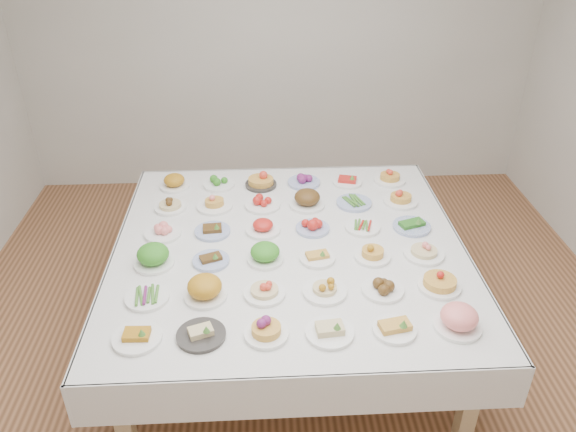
{
  "coord_description": "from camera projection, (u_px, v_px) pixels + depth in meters",
  "views": [
    {
      "loc": [
        -0.2,
        -2.92,
        2.79
      ],
      "look_at": [
        -0.03,
        0.26,
        0.88
      ],
      "focal_mm": 35.0,
      "sensor_mm": 36.0,
      "label": 1
    }
  ],
  "objects": [
    {
      "name": "room_envelope",
      "position": [
        297.0,
        88.0,
        3.0
      ],
      "size": [
        5.02,
        5.02,
        2.81
      ],
      "color": "#9D6641",
      "rests_on": "ground"
    },
    {
      "name": "display_table",
      "position": [
        289.0,
        253.0,
        3.68
      ],
      "size": [
        2.28,
        2.28,
        0.75
      ],
      "color": "white",
      "rests_on": "ground"
    },
    {
      "name": "dish_0",
      "position": [
        137.0,
        334.0,
        2.87
      ],
      "size": [
        0.25,
        0.25,
        0.1
      ],
      "color": "white",
      "rests_on": "display_table"
    },
    {
      "name": "dish_1",
      "position": [
        201.0,
        331.0,
        2.89
      ],
      "size": [
        0.25,
        0.25,
        0.1
      ],
      "color": "#2E2C29",
      "rests_on": "display_table"
    },
    {
      "name": "dish_2",
      "position": [
        266.0,
        326.0,
        2.88
      ],
      "size": [
        0.23,
        0.23,
        0.14
      ],
      "color": "white",
      "rests_on": "display_table"
    },
    {
      "name": "dish_3",
      "position": [
        330.0,
        328.0,
        2.9
      ],
      "size": [
        0.25,
        0.25,
        0.1
      ],
      "color": "white",
      "rests_on": "display_table"
    },
    {
      "name": "dish_4",
      "position": [
        395.0,
        325.0,
        2.92
      ],
      "size": [
        0.23,
        0.23,
        0.1
      ],
      "color": "white",
      "rests_on": "display_table"
    },
    {
      "name": "dish_5",
      "position": [
        459.0,
        318.0,
        2.93
      ],
      "size": [
        0.27,
        0.27,
        0.15
      ],
      "color": "white",
      "rests_on": "display_table"
    },
    {
      "name": "dish_6",
      "position": [
        147.0,
        296.0,
        3.16
      ],
      "size": [
        0.24,
        0.24,
        0.06
      ],
      "color": "white",
      "rests_on": "display_table"
    },
    {
      "name": "dish_7",
      "position": [
        205.0,
        287.0,
        3.15
      ],
      "size": [
        0.25,
        0.25,
        0.15
      ],
      "color": "white",
      "rests_on": "display_table"
    },
    {
      "name": "dish_8",
      "position": [
        264.0,
        287.0,
        3.18
      ],
      "size": [
        0.24,
        0.24,
        0.12
      ],
      "color": "white",
      "rests_on": "display_table"
    },
    {
      "name": "dish_9",
      "position": [
        325.0,
        284.0,
        3.19
      ],
      "size": [
        0.25,
        0.25,
        0.14
      ],
      "color": "white",
      "rests_on": "display_table"
    },
    {
      "name": "dish_10",
      "position": [
        383.0,
        285.0,
        3.21
      ],
      "size": [
        0.24,
        0.24,
        0.11
      ],
      "color": "white",
      "rests_on": "display_table"
    },
    {
      "name": "dish_11",
      "position": [
        440.0,
        277.0,
        3.22
      ],
      "size": [
        0.27,
        0.26,
        0.16
      ],
      "color": "white",
      "rests_on": "display_table"
    },
    {
      "name": "dish_12",
      "position": [
        153.0,
        255.0,
        3.42
      ],
      "size": [
        0.24,
        0.24,
        0.15
      ],
      "color": "white",
      "rests_on": "display_table"
    },
    {
      "name": "dish_13",
      "position": [
        211.0,
        258.0,
        3.46
      ],
      "size": [
        0.22,
        0.22,
        0.09
      ],
      "color": "#4C66B2",
      "rests_on": "display_table"
    },
    {
      "name": "dish_14",
      "position": [
        265.0,
        252.0,
        3.46
      ],
      "size": [
        0.24,
        0.24,
        0.14
      ],
      "color": "white",
      "rests_on": "display_table"
    },
    {
      "name": "dish_15",
      "position": [
        317.0,
        256.0,
        3.49
      ],
      "size": [
        0.22,
        0.22,
        0.09
      ],
      "color": "white",
      "rests_on": "display_table"
    },
    {
      "name": "dish_16",
      "position": [
        373.0,
        251.0,
        3.49
      ],
      "size": [
        0.22,
        0.22,
        0.12
      ],
      "color": "white",
      "rests_on": "display_table"
    },
    {
      "name": "dish_17",
      "position": [
        425.0,
        247.0,
        3.51
      ],
      "size": [
        0.25,
        0.25,
        0.14
      ],
      "color": "white",
      "rests_on": "display_table"
    },
    {
      "name": "dish_18",
      "position": [
        163.0,
        230.0,
        3.73
      ],
      "size": [
        0.24,
        0.24,
        0.1
      ],
      "color": "white",
      "rests_on": "display_table"
    },
    {
      "name": "dish_19",
      "position": [
        212.0,
        228.0,
        3.75
      ],
      "size": [
        0.24,
        0.24,
        0.09
      ],
      "color": "#4C66B2",
      "rests_on": "display_table"
    },
    {
      "name": "dish_20",
      "position": [
        263.0,
        225.0,
        3.75
      ],
      "size": [
        0.23,
        0.23,
        0.12
      ],
      "color": "white",
      "rests_on": "display_table"
    },
    {
      "name": "dish_21",
      "position": [
        313.0,
        224.0,
        3.78
      ],
      "size": [
        0.22,
        0.22,
        0.1
      ],
      "color": "#4C66B2",
      "rests_on": "display_table"
    },
    {
      "name": "dish_22",
      "position": [
        362.0,
        227.0,
        3.8
      ],
      "size": [
        0.23,
        0.23,
        0.05
      ],
      "color": "white",
      "rests_on": "display_table"
    },
    {
      "name": "dish_23",
      "position": [
        412.0,
        223.0,
        3.8
      ],
      "size": [
        0.25,
        0.25,
        0.11
      ],
      "color": "#4C66B2",
      "rests_on": "display_table"
    },
    {
      "name": "dish_24",
      "position": [
        170.0,
        203.0,
        4.01
      ],
      "size": [
        0.22,
        0.22,
        0.12
      ],
      "color": "white",
      "rests_on": "display_table"
    },
    {
      "name": "dish_25",
      "position": [
        214.0,
        201.0,
        4.03
      ],
      "size": [
        0.25,
        0.25,
        0.13
      ],
      "color": "white",
      "rests_on": "display_table"
    },
    {
      "name": "dish_26",
      "position": [
        262.0,
        201.0,
        4.05
      ],
      "size": [
        0.25,
        0.25,
        0.1
      ],
      "color": "white",
      "rests_on": "display_table"
    },
    {
      "name": "dish_27",
      "position": [
        307.0,
        196.0,
        4.04
      ],
      "size": [
        0.25,
        0.25,
        0.16
      ],
      "color": "white",
      "rests_on": "display_table"
    },
    {
      "name": "dish_28",
      "position": [
        354.0,
        202.0,
        4.09
      ],
      "size": [
        0.25,
        0.25,
        0.06
      ],
      "color": "#4C66B2",
      "rests_on": "display_table"
    },
    {
      "name": "dish_29",
      "position": [
        401.0,
        197.0,
        4.09
      ],
      "size": [
        0.24,
        0.24,
        0.12
      ],
      "color": "white",
      "rests_on": "display_table"
    },
    {
      "name": "dish_30",
      "position": [
        174.0,
        180.0,
        4.29
      ],
      "size": [
        0.22,
        0.22,
        0.13
      ],
      "color": "white",
      "rests_on": "display_table"
    },
    {
      "name": "dish_31",
      "position": [
        219.0,
        181.0,
        4.32
      ],
      "size": [
        0.23,
        0.23,
        0.1
      ],
      "color": "white",
      "rests_on": "display_table"
    },
    {
      "name": "dish_32",
      "position": [
        261.0,
        177.0,
        4.31
      ],
      "size": [
        0.27,
        0.26,
        0.16
      ],
      "color": "#2E2C29",
      "rests_on": "display_table"
    },
    {
      "name": "dish_33",
      "position": [
        304.0,
        179.0,
        4.36
      ],
      "size": [
        0.25,
        0.25,
        0.1
      ],
      "color": "#4C66B2",
      "rests_on": "display_table"
    },
    {
      "name": "dish_34",
      "position": [
        347.0,
        179.0,
        4.36
      ],
      "size": [
        0.22,
        0.22,
        0.09
      ],
      "color": "white",
      "rests_on": "display_table"
    },
    {
      "name": "dish_35",
      "position": [
        390.0,
        175.0,
        4.38
      ],
      "size": [
        0.24,
        0.24,
        0.13
      ],
      "color": "white",
      "rests_on": "display_table"
    }
  ]
}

